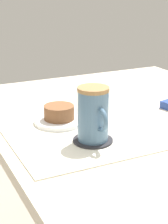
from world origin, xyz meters
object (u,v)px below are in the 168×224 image
object	(u,v)px
pastry_plate	(59,121)
coffee_mug	(93,114)
pastry	(59,112)
dining_table	(155,149)

from	to	relation	value
pastry_plate	coffee_mug	bearing A→B (deg)	9.94
pastry_plate	pastry	distance (m)	0.03
dining_table	coffee_mug	world-z (taller)	coffee_mug
pastry_plate	pastry	world-z (taller)	pastry
dining_table	coffee_mug	distance (m)	0.27
dining_table	pastry	bearing A→B (deg)	-117.54
pastry_plate	dining_table	bearing A→B (deg)	62.46
pastry_plate	pastry	bearing A→B (deg)	-90.00
pastry	coffee_mug	bearing A→B (deg)	9.94
pastry	pastry_plate	bearing A→B (deg)	90.00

